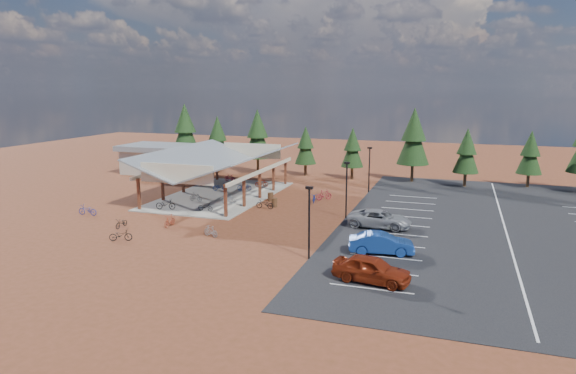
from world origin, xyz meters
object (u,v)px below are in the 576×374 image
(bike_0, at_px, (166,204))
(bike_11, at_px, (170,221))
(bike_2, at_px, (220,187))
(bike_8, at_px, (122,223))
(lamp_post_1, at_px, (346,186))
(bike_14, at_px, (314,198))
(bike_5, at_px, (228,199))
(bike_16, at_px, (265,204))
(bike_13, at_px, (211,231))
(bike_4, at_px, (205,207))
(bike_1, at_px, (196,197))
(bike_6, at_px, (244,187))
(trash_bin_0, at_px, (274,202))
(bike_10, at_px, (87,210))
(bike_7, at_px, (262,183))
(car_1, at_px, (381,243))
(trash_bin_1, at_px, (271,197))
(lamp_post_2, at_px, (369,166))
(bike_12, at_px, (121,235))
(car_0, at_px, (372,269))
(lamp_post_0, at_px, (309,218))
(bike_15, at_px, (324,195))
(car_2, at_px, (380,219))
(bike_3, at_px, (230,178))

(bike_0, height_order, bike_11, bike_0)
(bike_2, height_order, bike_8, bike_2)
(lamp_post_1, height_order, bike_14, lamp_post_1)
(bike_5, bearing_deg, bike_16, -108.88)
(bike_5, relative_size, bike_13, 1.04)
(bike_2, xyz_separation_m, bike_4, (2.95, -9.18, -0.03))
(bike_1, bearing_deg, bike_6, -12.88)
(trash_bin_0, relative_size, bike_10, 0.47)
(bike_7, height_order, car_1, car_1)
(trash_bin_1, bearing_deg, bike_1, -157.56)
(bike_2, relative_size, bike_11, 0.98)
(bike_11, bearing_deg, lamp_post_2, 55.36)
(trash_bin_0, distance_m, bike_8, 14.84)
(bike_12, height_order, bike_16, bike_16)
(car_0, bearing_deg, car_1, 11.84)
(lamp_post_0, height_order, bike_7, lamp_post_0)
(bike_6, relative_size, bike_12, 0.92)
(bike_1, height_order, bike_7, bike_7)
(bike_13, bearing_deg, bike_5, -142.15)
(bike_2, height_order, bike_15, bike_15)
(bike_11, bearing_deg, bike_10, 174.45)
(bike_2, distance_m, bike_6, 2.77)
(bike_16, distance_m, car_1, 16.43)
(bike_8, bearing_deg, bike_6, 76.40)
(car_1, height_order, car_2, car_1)
(lamp_post_2, bearing_deg, car_2, -76.66)
(lamp_post_2, distance_m, bike_1, 19.44)
(trash_bin_0, height_order, bike_2, bike_2)
(bike_5, bearing_deg, trash_bin_0, -96.10)
(trash_bin_1, bearing_deg, lamp_post_2, 41.07)
(bike_6, distance_m, car_1, 25.24)
(bike_12, distance_m, car_1, 19.87)
(bike_4, height_order, bike_15, bike_15)
(lamp_post_0, xyz_separation_m, bike_5, (-12.50, 13.57, -2.41))
(bike_14, distance_m, car_1, 17.00)
(lamp_post_1, height_order, bike_5, lamp_post_1)
(bike_1, distance_m, bike_16, 7.77)
(bike_0, distance_m, bike_3, 15.55)
(lamp_post_2, distance_m, car_0, 27.41)
(bike_11, xyz_separation_m, bike_16, (5.36, 8.60, -0.04))
(bike_0, relative_size, bike_12, 1.09)
(lamp_post_2, bearing_deg, bike_7, -173.71)
(bike_8, distance_m, bike_11, 4.03)
(bike_7, bearing_deg, car_1, -158.31)
(bike_2, bearing_deg, car_2, -129.79)
(lamp_post_0, distance_m, car_0, 6.02)
(bike_0, relative_size, car_1, 0.42)
(lamp_post_0, bearing_deg, bike_12, -177.90)
(bike_0, distance_m, bike_4, 4.00)
(bike_0, xyz_separation_m, bike_2, (1.00, 9.80, -0.07))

